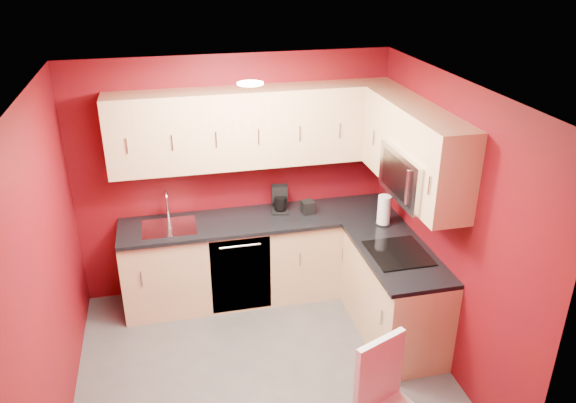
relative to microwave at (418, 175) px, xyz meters
name	(u,v)px	position (x,y,z in m)	size (l,w,h in m)	color
floor	(264,370)	(-1.39, -0.20, -1.66)	(3.20, 3.20, 0.00)	#4E4C49
ceiling	(257,91)	(-1.39, -0.20, 0.84)	(3.20, 3.20, 0.00)	white
wall_back	(234,177)	(-1.39, 1.30, -0.41)	(3.20, 3.20, 0.00)	#66090B
wall_front	(310,377)	(-1.39, -1.70, -0.41)	(3.20, 3.20, 0.00)	#66090B
wall_left	(47,271)	(-2.99, -0.20, -0.41)	(3.00, 3.00, 0.00)	#66090B
wall_right	(446,226)	(0.21, -0.20, -0.41)	(3.00, 3.00, 0.00)	#66090B
base_cabinets_back	(260,258)	(-1.19, 1.00, -1.22)	(2.80, 0.60, 0.87)	#E5BB83
base_cabinets_right	(394,295)	(-0.09, 0.05, -1.22)	(0.60, 1.30, 0.87)	#E5BB83
countertop_back	(260,220)	(-1.19, 0.99, -0.77)	(2.80, 0.63, 0.04)	black
countertop_right	(397,254)	(-0.11, 0.04, -0.77)	(0.63, 1.27, 0.04)	black
upper_cabinets_back	(255,127)	(-1.19, 1.13, 0.17)	(2.80, 0.35, 0.75)	tan
upper_cabinets_right	(412,140)	(0.03, 0.24, 0.23)	(0.35, 1.55, 0.75)	tan
microwave	(418,175)	(0.00, 0.00, 0.00)	(0.42, 0.76, 0.42)	silver
cooktop	(398,253)	(-0.11, 0.00, -0.74)	(0.50, 0.55, 0.01)	black
sink	(169,223)	(-2.09, 1.00, -0.72)	(0.52, 0.42, 0.35)	silver
dishwasher_front	(241,275)	(-1.44, 0.71, -1.22)	(0.60, 0.02, 0.82)	black
downlight	(250,83)	(-1.39, 0.10, 0.82)	(0.20, 0.20, 0.01)	white
coffee_maker	(280,200)	(-0.96, 1.08, -0.61)	(0.16, 0.22, 0.27)	black
napkin_holder	(308,207)	(-0.69, 0.99, -0.68)	(0.12, 0.12, 0.13)	black
paper_towel	(384,210)	(-0.03, 0.58, -0.60)	(0.17, 0.17, 0.30)	silver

